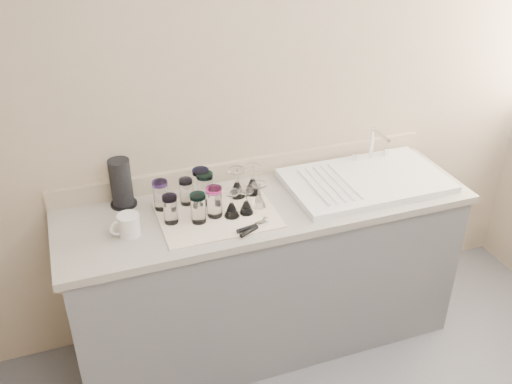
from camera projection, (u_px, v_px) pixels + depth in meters
name	position (u px, v px, depth m)	size (l,w,h in m)	color
room_envelope	(428.00, 214.00, 1.51)	(3.54, 3.50, 2.52)	#535358
counter_unit	(266.00, 273.00, 3.05)	(2.06, 0.62, 0.90)	slate
sink_unit	(366.00, 180.00, 2.97)	(0.82, 0.50, 0.22)	white
dish_towel	(217.00, 215.00, 2.71)	(0.55, 0.42, 0.01)	white
tumbler_teal	(161.00, 195.00, 2.72)	(0.07, 0.07, 0.15)	white
tumbler_cyan	(186.00, 191.00, 2.76)	(0.07, 0.07, 0.13)	white
tumbler_purple	(205.00, 188.00, 2.76)	(0.08, 0.08, 0.16)	white
tumbler_magenta	(170.00, 209.00, 2.62)	(0.07, 0.07, 0.14)	white
tumbler_blue	(198.00, 208.00, 2.62)	(0.07, 0.07, 0.14)	white
tumbler_lavender	(214.00, 202.00, 2.66)	(0.08, 0.08, 0.15)	white
tumbler_extra	(201.00, 184.00, 2.79)	(0.08, 0.08, 0.16)	white
goblet_back_left	(237.00, 187.00, 2.83)	(0.08, 0.08, 0.15)	white
goblet_back_right	(253.00, 184.00, 2.86)	(0.08, 0.08, 0.15)	white
goblet_front_left	(246.00, 205.00, 2.70)	(0.07, 0.07, 0.13)	white
goblet_front_right	(259.00, 199.00, 2.75)	(0.07, 0.07, 0.12)	white
goblet_extra	(232.00, 208.00, 2.67)	(0.07, 0.07, 0.13)	white
can_opener	(253.00, 228.00, 2.59)	(0.16, 0.09, 0.02)	silver
white_mug	(128.00, 225.00, 2.55)	(0.15, 0.11, 0.10)	silver
paper_towel_roll	(121.00, 184.00, 2.74)	(0.13, 0.13, 0.24)	black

